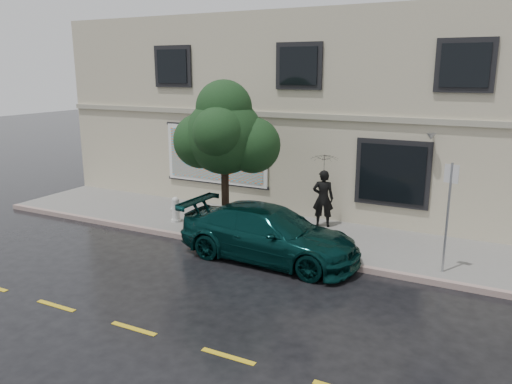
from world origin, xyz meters
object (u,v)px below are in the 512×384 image
at_px(car, 269,233).
at_px(street_tree, 224,136).
at_px(pedestrian, 323,198).
at_px(fire_hydrant, 176,210).

relative_size(car, street_tree, 1.21).
height_order(pedestrian, street_tree, street_tree).
distance_m(car, street_tree, 3.28).
relative_size(pedestrian, fire_hydrant, 2.19).
distance_m(pedestrian, fire_hydrant, 4.87).
bearing_deg(street_tree, fire_hydrant, 172.20).
height_order(street_tree, fire_hydrant, street_tree).
xyz_separation_m(pedestrian, fire_hydrant, (-4.51, -1.76, -0.51)).
bearing_deg(car, street_tree, 65.32).
bearing_deg(fire_hydrant, street_tree, 4.02).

